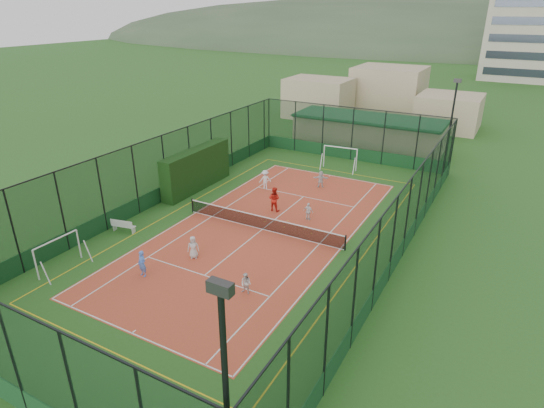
% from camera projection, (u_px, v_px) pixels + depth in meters
% --- Properties ---
extents(ground, '(300.00, 300.00, 0.00)m').
position_uv_depth(ground, '(262.00, 229.00, 30.15)').
color(ground, '#2C5C1F').
rests_on(ground, ground).
extents(court_slab, '(11.17, 23.97, 0.01)m').
position_uv_depth(court_slab, '(262.00, 229.00, 30.15)').
color(court_slab, '#B03F27').
rests_on(court_slab, ground).
extents(tennis_net, '(11.67, 0.12, 1.06)m').
position_uv_depth(tennis_net, '(262.00, 222.00, 29.93)').
color(tennis_net, black).
rests_on(tennis_net, ground).
extents(perimeter_fence, '(18.12, 34.12, 5.00)m').
position_uv_depth(perimeter_fence, '(262.00, 195.00, 29.14)').
color(perimeter_fence, black).
rests_on(perimeter_fence, ground).
extents(floodlight_ne, '(0.60, 0.26, 8.25)m').
position_uv_depth(floodlight_ne, '(450.00, 129.00, 38.00)').
color(floodlight_ne, black).
rests_on(floodlight_ne, ground).
extents(clubhouse, '(15.20, 7.20, 3.15)m').
position_uv_depth(clubhouse, '(368.00, 132.00, 47.15)').
color(clubhouse, tan).
rests_on(clubhouse, ground).
extents(distant_hills, '(200.00, 60.00, 24.00)m').
position_uv_depth(distant_hills, '(488.00, 50.00, 150.40)').
color(distant_hills, '#384C33').
rests_on(distant_hills, ground).
extents(hedge_left, '(1.13, 7.51, 3.28)m').
position_uv_depth(hedge_left, '(197.00, 169.00, 36.27)').
color(hedge_left, black).
rests_on(hedge_left, ground).
extents(white_bench, '(1.67, 0.76, 0.91)m').
position_uv_depth(white_bench, '(124.00, 225.00, 29.69)').
color(white_bench, white).
rests_on(white_bench, ground).
extents(futsal_goal_near, '(2.85, 0.89, 1.83)m').
position_uv_depth(futsal_goal_near, '(58.00, 254.00, 25.36)').
color(futsal_goal_near, white).
rests_on(futsal_goal_near, ground).
extents(futsal_goal_far, '(3.19, 1.17, 2.02)m').
position_uv_depth(futsal_goal_far, '(340.00, 158.00, 40.89)').
color(futsal_goal_far, white).
rests_on(futsal_goal_far, ground).
extents(child_near_left, '(0.80, 0.74, 1.38)m').
position_uv_depth(child_near_left, '(193.00, 247.00, 26.51)').
color(child_near_left, silver).
rests_on(child_near_left, court_slab).
extents(child_near_mid, '(0.60, 0.43, 1.52)m').
position_uv_depth(child_near_mid, '(142.00, 264.00, 24.70)').
color(child_near_mid, '#5486EE').
rests_on(child_near_mid, court_slab).
extents(child_near_right, '(0.57, 0.45, 1.17)m').
position_uv_depth(child_near_right, '(246.00, 284.00, 23.24)').
color(child_near_right, white).
rests_on(child_near_right, court_slab).
extents(child_far_left, '(1.13, 1.12, 1.56)m').
position_uv_depth(child_far_left, '(265.00, 179.00, 36.53)').
color(child_far_left, white).
rests_on(child_far_left, court_slab).
extents(child_far_right, '(0.76, 0.36, 1.26)m').
position_uv_depth(child_far_right, '(308.00, 211.00, 31.25)').
color(child_far_right, white).
rests_on(child_far_right, court_slab).
extents(child_far_back, '(1.33, 0.85, 1.37)m').
position_uv_depth(child_far_back, '(321.00, 179.00, 36.90)').
color(child_far_back, silver).
rests_on(child_far_back, court_slab).
extents(coach, '(0.90, 0.71, 1.79)m').
position_uv_depth(coach, '(274.00, 199.00, 32.57)').
color(coach, red).
rests_on(coach, court_slab).
extents(tennis_balls, '(3.58, 1.04, 0.07)m').
position_uv_depth(tennis_balls, '(290.00, 226.00, 30.50)').
color(tennis_balls, '#CCE033').
rests_on(tennis_balls, court_slab).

